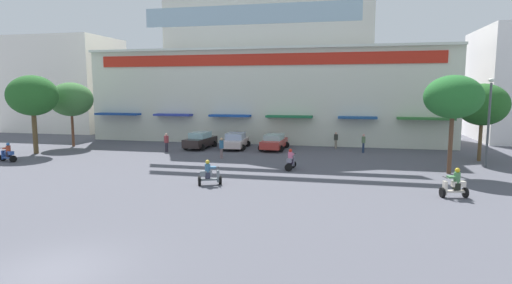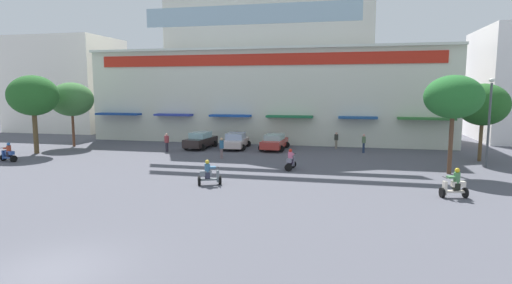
{
  "view_description": "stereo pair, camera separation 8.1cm",
  "coord_description": "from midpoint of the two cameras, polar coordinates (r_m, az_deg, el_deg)",
  "views": [
    {
      "loc": [
        8.71,
        -10.4,
        5.56
      ],
      "look_at": [
        2.34,
        17.79,
        1.85
      ],
      "focal_mm": 29.26,
      "sensor_mm": 36.0,
      "label": 1
    },
    {
      "loc": [
        8.79,
        -10.38,
        5.56
      ],
      "look_at": [
        2.34,
        17.79,
        1.85
      ],
      "focal_mm": 29.26,
      "sensor_mm": 36.0,
      "label": 2
    }
  ],
  "objects": [
    {
      "name": "ground_plane",
      "position": [
        25.58,
        -7.62,
        -5.29
      ],
      "size": [
        128.0,
        128.0,
        0.0
      ],
      "primitive_type": "plane",
      "color": "#4F4F59"
    },
    {
      "name": "colonial_building",
      "position": [
        47.46,
        2.13,
        10.72
      ],
      "size": [
        37.04,
        16.94,
        19.84
      ],
      "color": "silver",
      "rests_on": "ground"
    },
    {
      "name": "flank_building_left",
      "position": [
        61.26,
        -24.61,
        7.12
      ],
      "size": [
        12.87,
        9.31,
        12.09
      ],
      "color": "white",
      "rests_on": "ground"
    },
    {
      "name": "plaza_tree_0",
      "position": [
        43.66,
        -24.02,
        5.34
      ],
      "size": [
        4.14,
        3.85,
        6.14
      ],
      "color": "brown",
      "rests_on": "ground"
    },
    {
      "name": "plaza_tree_1",
      "position": [
        36.12,
        28.51,
        4.51
      ],
      "size": [
        3.75,
        4.01,
        5.94
      ],
      "color": "brown",
      "rests_on": "ground"
    },
    {
      "name": "plaza_tree_2",
      "position": [
        40.27,
        -28.3,
        5.58
      ],
      "size": [
        4.29,
        3.85,
        6.68
      ],
      "color": "brown",
      "rests_on": "ground"
    },
    {
      "name": "plaza_tree_3",
      "position": [
        29.77,
        25.29,
        5.56
      ],
      "size": [
        3.65,
        3.61,
        6.43
      ],
      "color": "brown",
      "rests_on": "ground"
    },
    {
      "name": "parked_car_0",
      "position": [
        39.18,
        -7.68,
        0.23
      ],
      "size": [
        2.51,
        4.36,
        1.53
      ],
      "color": "#2A2120",
      "rests_on": "ground"
    },
    {
      "name": "parked_car_1",
      "position": [
        38.78,
        -2.89,
        0.17
      ],
      "size": [
        2.63,
        4.61,
        1.47
      ],
      "color": "beige",
      "rests_on": "ground"
    },
    {
      "name": "parked_car_2",
      "position": [
        38.04,
        2.43,
        0.02
      ],
      "size": [
        2.45,
        4.32,
        1.43
      ],
      "color": "#B3352E",
      "rests_on": "ground"
    },
    {
      "name": "scooter_rider_0",
      "position": [
        37.09,
        -30.86,
        -1.38
      ],
      "size": [
        1.53,
        0.88,
        1.48
      ],
      "color": "black",
      "rests_on": "ground"
    },
    {
      "name": "scooter_rider_1",
      "position": [
        24.38,
        -6.49,
        -4.42
      ],
      "size": [
        1.44,
        1.03,
        1.48
      ],
      "color": "black",
      "rests_on": "ground"
    },
    {
      "name": "scooter_rider_3",
      "position": [
        23.72,
        25.43,
        -5.36
      ],
      "size": [
        1.4,
        0.78,
        1.55
      ],
      "color": "black",
      "rests_on": "ground"
    },
    {
      "name": "scooter_rider_4",
      "position": [
        28.81,
        4.67,
        -2.57
      ],
      "size": [
        0.63,
        1.49,
        1.48
      ],
      "color": "black",
      "rests_on": "ground"
    },
    {
      "name": "pedestrian_0",
      "position": [
        37.63,
        -12.21,
        0.08
      ],
      "size": [
        0.46,
        0.46,
        1.65
      ],
      "color": "#28242F",
      "rests_on": "ground"
    },
    {
      "name": "pedestrian_1",
      "position": [
        33.4,
        -4.82,
        -0.63
      ],
      "size": [
        0.36,
        0.36,
        1.67
      ],
      "color": "#796162",
      "rests_on": "ground"
    },
    {
      "name": "pedestrian_2",
      "position": [
        37.33,
        14.42,
        0.01
      ],
      "size": [
        0.34,
        0.34,
        1.65
      ],
      "color": "#202F4C",
      "rests_on": "ground"
    },
    {
      "name": "pedestrian_3",
      "position": [
        39.47,
        10.81,
        0.37
      ],
      "size": [
        0.52,
        0.52,
        1.54
      ],
      "color": "gray",
      "rests_on": "ground"
    },
    {
      "name": "streetlamp_near",
      "position": [
        33.43,
        29.2,
        3.2
      ],
      "size": [
        0.4,
        0.4,
        6.28
      ],
      "color": "#474C51",
      "rests_on": "ground"
    }
  ]
}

